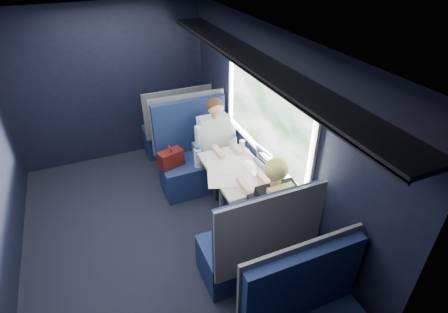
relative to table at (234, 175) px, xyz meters
name	(u,v)px	position (x,y,z in m)	size (l,w,h in m)	color
ground	(153,242)	(-1.03, 0.00, -0.67)	(2.80, 4.20, 0.01)	black
room_shell	(138,129)	(-1.01, 0.00, 0.81)	(3.00, 4.40, 2.40)	black
table	(234,175)	(0.00, 0.00, 0.00)	(0.62, 1.00, 0.74)	#54565E
seat_bay_near	(195,158)	(-0.20, 0.87, -0.24)	(1.06, 0.62, 1.26)	#0E183E
seat_bay_far	(254,247)	(-0.18, -0.87, -0.25)	(1.04, 0.62, 1.26)	#0E183E
seat_row_front	(177,129)	(-0.18, 1.80, -0.25)	(1.04, 0.51, 1.16)	#0E183E
man	(217,142)	(0.07, 0.70, 0.06)	(0.53, 0.56, 1.32)	black
woman	(270,206)	(0.07, -0.71, 0.06)	(0.53, 0.56, 1.32)	black
papers	(230,167)	(-0.03, 0.05, 0.08)	(0.53, 0.77, 0.01)	white
laptop	(260,162)	(0.29, -0.06, 0.14)	(0.28, 0.35, 0.24)	silver
bottle_small	(235,143)	(0.19, 0.42, 0.16)	(0.06, 0.06, 0.20)	silver
cup	(242,144)	(0.30, 0.43, 0.12)	(0.07, 0.07, 0.09)	white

